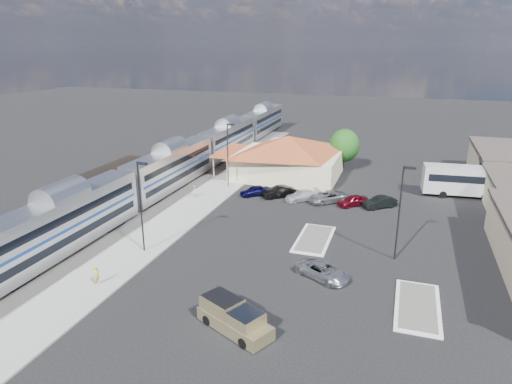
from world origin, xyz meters
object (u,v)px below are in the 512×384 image
(suv, at_px, (323,271))
(station_depot, at_px, (288,156))
(coach_bus, at_px, (474,180))
(pickup_truck, at_px, (235,318))

(suv, bearing_deg, station_depot, 48.56)
(suv, relative_size, coach_bus, 0.38)
(station_depot, distance_m, suv, 31.72)
(coach_bus, bearing_deg, pickup_truck, 147.71)
(pickup_truck, bearing_deg, station_depot, 35.64)
(pickup_truck, bearing_deg, coach_bus, -0.91)
(pickup_truck, bearing_deg, suv, 0.72)
(station_depot, height_order, coach_bus, station_depot)
(pickup_truck, relative_size, coach_bus, 0.48)
(station_depot, relative_size, pickup_truck, 2.99)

